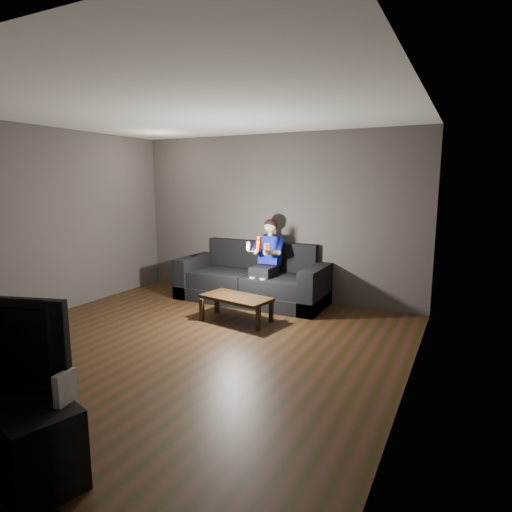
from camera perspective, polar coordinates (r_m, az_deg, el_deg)
The scene contains 14 objects.
floor at distance 5.30m, azimuth -9.25°, elevation -11.55°, with size 5.00×5.00×0.00m, color black.
back_wall at distance 7.13m, azimuth 2.39°, elevation 5.22°, with size 5.00×0.04×2.70m, color #403C39.
left_wall at distance 6.76m, azimuth -27.03°, elevation 3.91°, with size 0.04×5.00×2.70m, color #403C39.
right_wall at distance 4.03m, azimuth 20.27°, elevation 1.10°, with size 0.04×5.00×2.70m, color #403C39.
ceiling at distance 5.00m, azimuth -10.14°, elevation 18.65°, with size 5.00×5.00×0.02m, color beige.
sofa at distance 7.02m, azimuth -0.36°, elevation -3.46°, with size 2.44×1.05×0.94m.
child at distance 6.75m, azimuth 1.48°, elevation 0.24°, with size 0.50×0.62×1.24m.
wii_remote_red at distance 6.25m, azimuth 0.39°, elevation 1.65°, with size 0.07×0.09×0.22m.
nunchuk_white at distance 6.34m, azimuth -1.04°, elevation 1.31°, with size 0.08×0.11×0.16m.
wii_remote_black at distance 7.43m, azimuth -8.23°, elevation 0.11°, with size 0.08×0.17×0.03m.
coffee_table at distance 5.98m, azimuth -2.65°, elevation -5.83°, with size 1.05×0.65×0.36m.
media_console at distance 3.67m, azimuth -29.84°, elevation -18.32°, with size 1.50×0.43×0.54m, color black.
tv at distance 3.44m, azimuth -30.69°, elevation -9.44°, with size 1.14×0.15×0.66m, color black.
wii_console at distance 3.06m, azimuth -24.12°, elevation -15.72°, with size 0.05×0.16×0.21m, color silver.
Camera 1 is at (2.94, -3.97, 1.92)m, focal length 30.00 mm.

